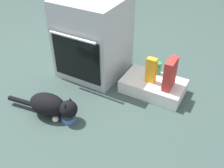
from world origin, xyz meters
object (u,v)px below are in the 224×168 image
object	(u,v)px
cat	(51,105)
soda_can	(158,68)
food_bowl	(69,118)
juice_carton	(151,70)
pantry_cabinet	(153,86)
oven	(93,37)
cereal_box	(170,74)

from	to	relation	value
cat	soda_can	distance (m)	1.05
food_bowl	juice_carton	xyz separation A→B (m)	(0.44, 0.68, 0.22)
pantry_cabinet	juice_carton	world-z (taller)	juice_carton
oven	food_bowl	distance (m)	0.86
food_bowl	pantry_cabinet	bearing A→B (deg)	56.62
cereal_box	soda_can	bearing A→B (deg)	136.62
oven	pantry_cabinet	xyz separation A→B (m)	(0.68, -0.04, -0.33)
oven	food_bowl	world-z (taller)	oven
juice_carton	pantry_cabinet	bearing A→B (deg)	40.08
juice_carton	cereal_box	distance (m)	0.18
juice_carton	soda_can	distance (m)	0.16
soda_can	food_bowl	bearing A→B (deg)	-118.12
food_bowl	soda_can	size ratio (longest dim) A/B	1.01
pantry_cabinet	cat	distance (m)	0.96
soda_can	cereal_box	bearing A→B (deg)	-43.38
pantry_cabinet	cat	xyz separation A→B (m)	(-0.62, -0.73, 0.05)
oven	cat	world-z (taller)	oven
cat	juice_carton	bearing A→B (deg)	42.31
juice_carton	cereal_box	xyz separation A→B (m)	(0.18, -0.01, 0.02)
oven	cat	size ratio (longest dim) A/B	1.16
pantry_cabinet	food_bowl	size ratio (longest dim) A/B	4.72
food_bowl	oven	bearing A→B (deg)	106.03
pantry_cabinet	juice_carton	distance (m)	0.19
oven	soda_can	bearing A→B (deg)	7.53
food_bowl	cereal_box	world-z (taller)	cereal_box
food_bowl	soda_can	world-z (taller)	soda_can
cat	soda_can	world-z (taller)	soda_can
cereal_box	pantry_cabinet	bearing A→B (deg)	168.81
cereal_box	cat	bearing A→B (deg)	-137.57
oven	cereal_box	size ratio (longest dim) A/B	2.80
juice_carton	cat	bearing A→B (deg)	-129.91
cereal_box	soda_can	xyz separation A→B (m)	(-0.17, 0.16, -0.08)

